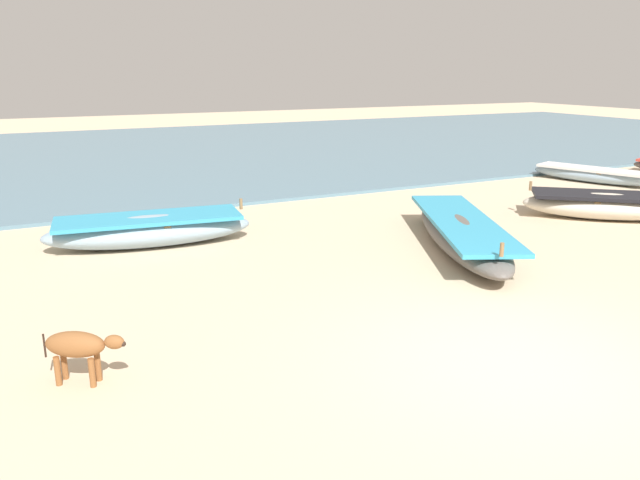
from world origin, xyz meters
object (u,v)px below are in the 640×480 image
Objects in this scene: fishing_boat_2 at (150,229)px; fishing_boat_3 at (461,232)px; fishing_boat_1 at (605,205)px; calf_near_brown at (78,347)px; fishing_boat_6 at (593,175)px.

fishing_boat_3 is (4.91, -2.62, -0.01)m from fishing_boat_2.
fishing_boat_2 is (-9.07, 2.23, 0.00)m from fishing_boat_1.
fishing_boat_1 is at bearing 120.37° from fishing_boat_3.
fishing_boat_2 is at bearing 25.97° from fishing_boat_1.
fishing_boat_3 is at bearing -21.03° from fishing_boat_2.
fishing_boat_6 is at bearing 54.15° from calf_near_brown.
fishing_boat_1 is 0.88× the size of fishing_boat_2.
calf_near_brown is (-6.59, -2.18, 0.12)m from fishing_boat_3.
fishing_boat_1 reaches higher than fishing_boat_3.
fishing_boat_3 is (-4.16, -0.39, -0.01)m from fishing_boat_1.
fishing_boat_1 is at bearing -6.74° from fishing_boat_2.
fishing_boat_1 is 11.06m from calf_near_brown.
fishing_boat_1 reaches higher than calf_near_brown.
fishing_boat_3 reaches higher than fishing_boat_6.
fishing_boat_6 is 4.41× the size of calf_near_brown.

